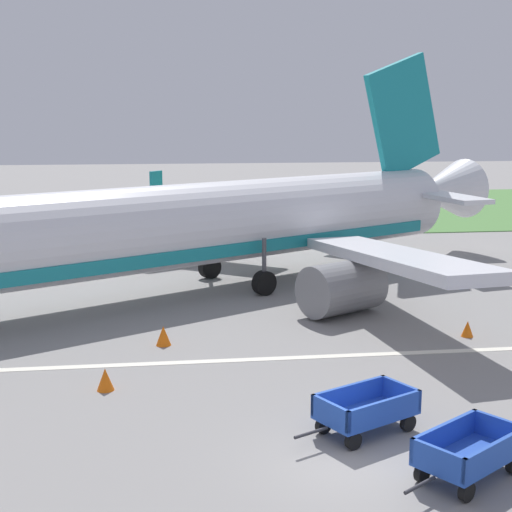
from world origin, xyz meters
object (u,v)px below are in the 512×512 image
(baggage_cart_second_in_row, at_px, (366,410))
(traffic_cone_mid_apron, at_px, (467,329))
(airplane, at_px, (209,225))
(traffic_cone_by_carts, at_px, (105,379))
(traffic_cone_near_plane, at_px, (163,336))
(baggage_cart_nearest, at_px, (469,452))

(baggage_cart_second_in_row, height_order, traffic_cone_mid_apron, baggage_cart_second_in_row)
(airplane, bearing_deg, traffic_cone_by_carts, -107.70)
(traffic_cone_mid_apron, bearing_deg, traffic_cone_near_plane, 178.03)
(traffic_cone_by_carts, bearing_deg, traffic_cone_near_plane, 67.45)
(baggage_cart_nearest, bearing_deg, baggage_cart_second_in_row, 121.34)
(airplane, height_order, traffic_cone_mid_apron, airplane)
(baggage_cart_nearest, relative_size, traffic_cone_by_carts, 4.99)
(traffic_cone_near_plane, xyz_separation_m, traffic_cone_by_carts, (-1.73, -4.16, -0.02))
(traffic_cone_near_plane, relative_size, traffic_cone_by_carts, 1.05)
(airplane, distance_m, traffic_cone_near_plane, 8.82)
(airplane, xyz_separation_m, traffic_cone_near_plane, (-2.19, -8.10, -2.70))
(baggage_cart_second_in_row, xyz_separation_m, traffic_cone_by_carts, (-6.78, 3.85, -0.27))
(baggage_cart_nearest, bearing_deg, traffic_cone_by_carts, 142.24)
(traffic_cone_near_plane, bearing_deg, baggage_cart_nearest, -58.00)
(baggage_cart_nearest, bearing_deg, traffic_cone_near_plane, 122.00)
(traffic_cone_mid_apron, height_order, traffic_cone_by_carts, traffic_cone_by_carts)
(traffic_cone_mid_apron, xyz_separation_m, traffic_cone_by_carts, (-12.75, -3.78, 0.04))
(traffic_cone_near_plane, bearing_deg, baggage_cart_second_in_row, -57.79)
(baggage_cart_second_in_row, distance_m, traffic_cone_mid_apron, 9.70)
(baggage_cart_second_in_row, height_order, traffic_cone_near_plane, baggage_cart_second_in_row)
(airplane, bearing_deg, traffic_cone_mid_apron, -43.84)
(traffic_cone_near_plane, distance_m, traffic_cone_mid_apron, 11.03)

